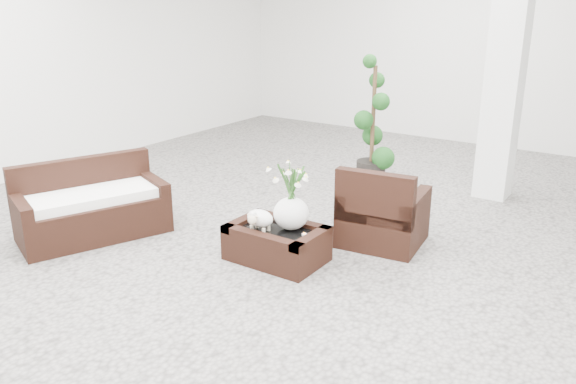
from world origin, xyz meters
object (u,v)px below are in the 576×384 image
Objects in this scene: loveseat at (92,201)px; coffee_table at (277,245)px; armchair at (384,204)px; topiary at (373,120)px.

coffee_table is at bearing -51.31° from loveseat.
coffee_table is at bearing 48.70° from armchair.
topiary is (-1.09, 1.92, 0.42)m from armchair.
coffee_table is 1.20m from armchair.
coffee_table is 0.60× the size of loveseat.
topiary is at bearing -1.98° from loveseat.
coffee_table is 3.00m from topiary.
armchair is at bearing -37.49° from loveseat.
armchair is 0.50× the size of topiary.
armchair is 3.04m from loveseat.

